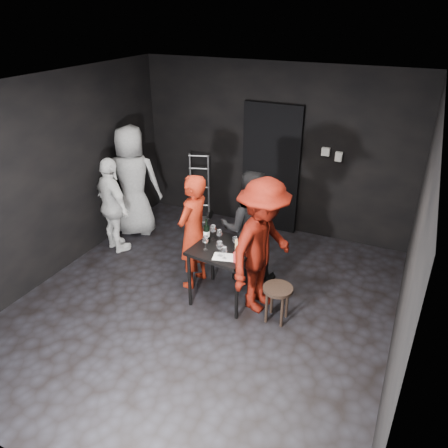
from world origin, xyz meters
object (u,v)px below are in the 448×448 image
at_px(tasting_table, 224,255).
at_px(breadstick_cup, 237,251).
at_px(server_red, 193,229).
at_px(man_maroon, 263,237).
at_px(hand_truck, 199,207).
at_px(stool, 278,294).
at_px(wine_bottle, 207,234).
at_px(woman_black, 249,225).
at_px(bystander_cream, 113,206).
at_px(bystander_grey, 132,171).

xyz_separation_m(tasting_table, breadstick_cup, (0.28, -0.22, 0.24)).
xyz_separation_m(server_red, man_maroon, (0.99, -0.10, 0.16)).
relative_size(hand_truck, stool, 2.49).
relative_size(man_maroon, breadstick_cup, 6.47).
height_order(hand_truck, wine_bottle, hand_truck).
relative_size(woman_black, bystander_cream, 1.16).
relative_size(hand_truck, bystander_cream, 0.80).
xyz_separation_m(hand_truck, stool, (2.16, -2.09, 0.16)).
relative_size(bystander_cream, bystander_grey, 0.68).
relative_size(hand_truck, man_maroon, 0.59).
distance_m(tasting_table, wine_bottle, 0.34).
bearing_deg(woman_black, breadstick_cup, 80.56).
xyz_separation_m(stool, man_maroon, (-0.28, 0.18, 0.61)).
distance_m(man_maroon, bystander_cream, 2.57).
bearing_deg(wine_bottle, bystander_grey, 151.01).
distance_m(hand_truck, man_maroon, 2.79).
height_order(stool, bystander_grey, bystander_grey).
distance_m(hand_truck, breadstick_cup, 2.82).
height_order(bystander_cream, wine_bottle, bystander_cream).
bearing_deg(wine_bottle, breadstick_cup, -25.67).
bearing_deg(man_maroon, woman_black, 49.34).
relative_size(man_maroon, bystander_cream, 1.35).
height_order(bystander_grey, breadstick_cup, bystander_grey).
distance_m(tasting_table, breadstick_cup, 0.43).
bearing_deg(man_maroon, bystander_grey, 81.01).
relative_size(hand_truck, breadstick_cup, 3.82).
relative_size(tasting_table, wine_bottle, 2.33).
bearing_deg(breadstick_cup, hand_truck, 127.50).
distance_m(tasting_table, woman_black, 0.58).
height_order(stool, bystander_cream, bystander_cream).
bearing_deg(bystander_cream, man_maroon, -164.01).
height_order(hand_truck, bystander_grey, bystander_grey).
xyz_separation_m(wine_bottle, breadstick_cup, (0.53, -0.25, 0.01)).
xyz_separation_m(hand_truck, tasting_table, (1.39, -1.95, 0.44)).
relative_size(woman_black, wine_bottle, 5.29).
bearing_deg(wine_bottle, man_maroon, 0.34).
bearing_deg(server_red, man_maroon, 89.44).
height_order(woman_black, bystander_cream, woman_black).
distance_m(stool, breadstick_cup, 0.71).
relative_size(man_maroon, wine_bottle, 6.15).
height_order(stool, wine_bottle, wine_bottle).
relative_size(server_red, wine_bottle, 5.13).
distance_m(server_red, man_maroon, 1.01).
relative_size(server_red, man_maroon, 0.84).
bearing_deg(tasting_table, woman_black, 76.83).
relative_size(hand_truck, wine_bottle, 3.63).
bearing_deg(server_red, breadstick_cup, 70.46).
bearing_deg(bystander_grey, tasting_table, 133.70).
distance_m(hand_truck, woman_black, 2.17).
xyz_separation_m(bystander_cream, breadstick_cup, (2.31, -0.66, 0.15)).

